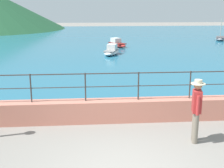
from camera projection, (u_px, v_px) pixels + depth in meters
name	position (u px, v px, depth m)	size (l,w,h in m)	color
promenade_wall	(112.00, 111.00, 9.88)	(20.00, 0.56, 0.70)	tan
railing	(112.00, 81.00, 9.64)	(18.44, 0.04, 0.90)	#383330
lake_water	(94.00, 41.00, 31.82)	(64.00, 44.32, 0.06)	#236B89
person_walking	(196.00, 108.00, 8.21)	(0.38, 0.56, 1.75)	slate
boat_0	(117.00, 44.00, 27.01)	(1.84, 2.46, 0.76)	red
boat_2	(111.00, 51.00, 22.78)	(1.60, 2.47, 0.76)	white
boat_4	(220.00, 38.00, 32.09)	(1.78, 2.47, 2.23)	gray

